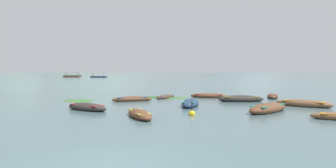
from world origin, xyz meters
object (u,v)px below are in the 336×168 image
object	(u,v)px
rowboat_7	(87,107)
mooring_buoy	(192,114)
rowboat_3	(132,99)
rowboat_9	(273,96)
rowboat_12	(166,97)
ferry_1	(99,77)
rowboat_6	(209,96)
rowboat_1	(241,99)
rowboat_5	(303,104)
ferry_2	(72,77)
rowboat_2	(190,103)
rowboat_0	(140,114)
rowboat_4	(268,108)
ferry_0	(73,76)

from	to	relation	value
rowboat_7	mooring_buoy	xyz separation A→B (m)	(7.49, -1.86, -0.10)
rowboat_3	rowboat_9	size ratio (longest dim) A/B	1.19
rowboat_12	rowboat_9	bearing A→B (deg)	4.95
rowboat_9	ferry_1	distance (m)	117.96
rowboat_7	mooring_buoy	size ratio (longest dim) A/B	3.80
ferry_1	rowboat_9	bearing A→B (deg)	-62.69
rowboat_3	rowboat_6	size ratio (longest dim) A/B	0.96
rowboat_12	rowboat_1	bearing A→B (deg)	-20.58
rowboat_5	ferry_2	size ratio (longest dim) A/B	0.49
rowboat_2	mooring_buoy	world-z (taller)	mooring_buoy
rowboat_1	ferry_2	world-z (taller)	ferry_2
rowboat_0	rowboat_2	distance (m)	6.63
rowboat_4	ferry_0	size ratio (longest dim) A/B	0.41
rowboat_0	ferry_2	distance (m)	131.78
rowboat_3	rowboat_5	size ratio (longest dim) A/B	0.93
rowboat_0	rowboat_1	bearing A→B (deg)	50.33
rowboat_3	mooring_buoy	xyz separation A→B (m)	(5.51, -8.12, -0.08)
rowboat_6	mooring_buoy	bearing A→B (deg)	-98.89
rowboat_2	ferry_2	bearing A→B (deg)	117.83
rowboat_1	ferry_1	distance (m)	119.55
rowboat_9	rowboat_7	bearing A→B (deg)	-147.25
rowboat_3	rowboat_6	xyz separation A→B (m)	(7.43, 4.18, 0.00)
rowboat_1	ferry_2	bearing A→B (deg)	120.45
rowboat_9	ferry_1	xyz separation A→B (m)	(-54.13, 104.81, 0.27)
rowboat_1	rowboat_0	bearing A→B (deg)	-129.67
rowboat_3	ferry_2	world-z (taller)	ferry_2
rowboat_4	ferry_2	distance (m)	133.12
rowboat_1	rowboat_9	distance (m)	5.41
rowboat_0	rowboat_5	xyz separation A→B (m)	(12.07, 6.14, 0.04)
rowboat_7	rowboat_12	distance (m)	10.56
rowboat_3	rowboat_9	world-z (taller)	rowboat_3
rowboat_4	ferry_1	world-z (taller)	ferry_1
rowboat_1	ferry_2	distance (m)	127.12
rowboat_6	rowboat_9	xyz separation A→B (m)	(6.66, -0.09, -0.00)
rowboat_12	ferry_1	size ratio (longest dim) A/B	0.42
rowboat_2	rowboat_3	distance (m)	6.29
rowboat_6	rowboat_9	distance (m)	6.66
rowboat_0	rowboat_7	bearing A→B (deg)	147.48
rowboat_5	rowboat_6	bearing A→B (deg)	134.75
rowboat_3	rowboat_6	distance (m)	8.53
rowboat_3	rowboat_9	bearing A→B (deg)	16.17
rowboat_7	ferry_0	bearing A→B (deg)	114.02
rowboat_9	ferry_1	bearing A→B (deg)	117.31
rowboat_1	rowboat_12	distance (m)	7.75
rowboat_4	rowboat_6	xyz separation A→B (m)	(-3.29, 10.36, -0.06)
rowboat_3	ferry_0	xyz separation A→B (m)	(-66.72, 139.00, 0.27)
rowboat_3	ferry_0	distance (m)	154.18
rowboat_0	rowboat_3	bearing A→B (deg)	104.59
rowboat_9	ferry_2	world-z (taller)	ferry_2
rowboat_9	ferry_0	xyz separation A→B (m)	(-80.81, 134.91, 0.27)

